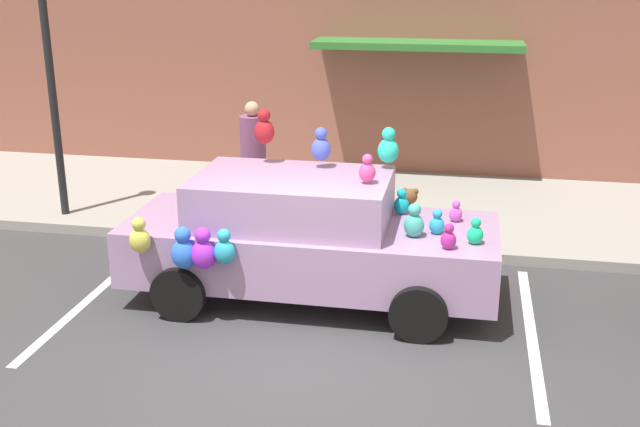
{
  "coord_description": "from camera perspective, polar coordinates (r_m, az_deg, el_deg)",
  "views": [
    {
      "loc": [
        1.59,
        -7.04,
        4.0
      ],
      "look_at": [
        -0.18,
        2.06,
        0.9
      ],
      "focal_mm": 43.29,
      "sensor_mm": 36.0,
      "label": 1
    }
  ],
  "objects": [
    {
      "name": "pedestrian_near_shopfront",
      "position": [
        11.31,
        -4.92,
        3.19
      ],
      "size": [
        0.37,
        0.37,
        1.89
      ],
      "color": "#80476D",
      "rests_on": "sidewalk"
    },
    {
      "name": "teddy_bear_on_sidewalk",
      "position": [
        11.48,
        6.62,
        0.29
      ],
      "size": [
        0.32,
        0.27,
        0.62
      ],
      "color": "brown",
      "rests_on": "sidewalk"
    },
    {
      "name": "ground_plane",
      "position": [
        8.25,
        -1.56,
        -10.51
      ],
      "size": [
        60.0,
        60.0,
        0.0
      ],
      "primitive_type": "plane",
      "color": "#38383A"
    },
    {
      "name": "sidewalk",
      "position": [
        12.76,
        3.29,
        0.55
      ],
      "size": [
        24.0,
        4.0,
        0.15
      ],
      "primitive_type": "cube",
      "color": "gray",
      "rests_on": "ground"
    },
    {
      "name": "parking_stripe_rear",
      "position": [
        10.01,
        -16.46,
        -5.84
      ],
      "size": [
        0.12,
        3.6,
        0.01
      ],
      "primitive_type": "cube",
      "color": "silver",
      "rests_on": "ground"
    },
    {
      "name": "storefront_building",
      "position": [
        14.29,
        4.78,
        15.21
      ],
      "size": [
        24.0,
        1.25,
        6.4
      ],
      "color": "brown",
      "rests_on": "ground"
    },
    {
      "name": "street_lamp_post",
      "position": [
        12.27,
        -19.44,
        10.88
      ],
      "size": [
        0.28,
        0.28,
        4.0
      ],
      "color": "black",
      "rests_on": "sidewalk"
    },
    {
      "name": "parking_stripe_front",
      "position": [
        9.01,
        15.34,
        -8.54
      ],
      "size": [
        0.12,
        3.6,
        0.01
      ],
      "primitive_type": "cube",
      "color": "silver",
      "rests_on": "ground"
    },
    {
      "name": "plush_covered_car",
      "position": [
        9.25,
        -1.15,
        -1.7
      ],
      "size": [
        4.42,
        2.02,
        2.23
      ],
      "color": "#A17DA7",
      "rests_on": "ground"
    }
  ]
}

